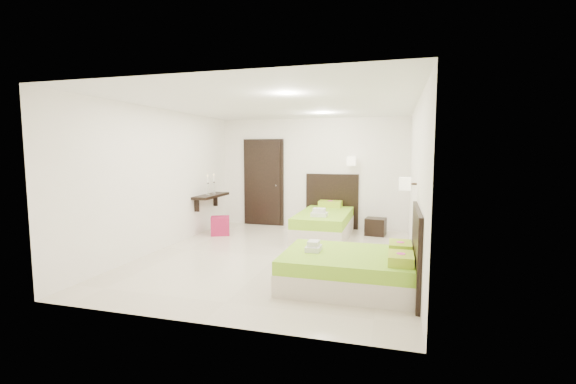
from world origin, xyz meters
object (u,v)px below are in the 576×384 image
(nightstand, at_px, (376,227))
(ottoman, at_px, (220,226))
(bed_single, at_px, (325,222))
(bed_double, at_px, (355,268))

(nightstand, bearing_deg, ottoman, -157.87)
(bed_single, bearing_deg, ottoman, -168.67)
(bed_single, xyz_separation_m, bed_double, (0.94, -2.99, -0.04))
(bed_single, distance_m, ottoman, 2.29)
(nightstand, height_order, ottoman, ottoman)
(bed_single, xyz_separation_m, ottoman, (-2.25, -0.45, -0.11))
(nightstand, distance_m, ottoman, 3.40)
(bed_single, bearing_deg, nightstand, 21.51)
(bed_double, height_order, nightstand, bed_double)
(bed_single, relative_size, bed_double, 1.17)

